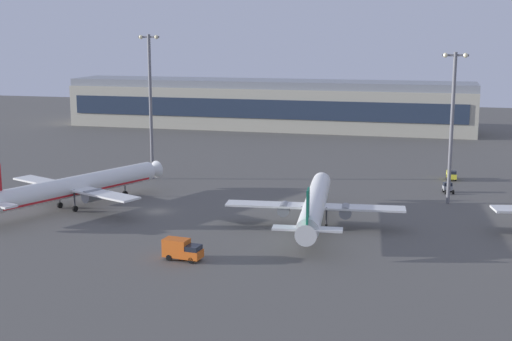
{
  "coord_description": "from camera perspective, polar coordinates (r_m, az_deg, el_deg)",
  "views": [
    {
      "loc": [
        48.81,
        -117.69,
        32.25
      ],
      "look_at": [
        12.86,
        22.71,
        4.0
      ],
      "focal_mm": 49.76,
      "sensor_mm": 36.0,
      "label": 1
    }
  ],
  "objects": [
    {
      "name": "terminal_building",
      "position": [
        243.14,
        0.94,
        5.33
      ],
      "size": [
        137.32,
        22.4,
        16.4
      ],
      "color": "#B2AD99",
      "rests_on": "ground"
    },
    {
      "name": "catering_truck",
      "position": [
        103.22,
        -5.99,
        -6.32
      ],
      "size": [
        5.88,
        2.97,
        3.05
      ],
      "rotation": [
        0.0,
        0.0,
        4.6
      ],
      "color": "#D85919",
      "rests_on": "ground"
    },
    {
      "name": "airplane_terminal_side",
      "position": [
        136.19,
        -14.33,
        -1.27
      ],
      "size": [
        31.22,
        39.54,
        10.69
      ],
      "rotation": [
        0.0,
        0.0,
        -0.41
      ],
      "color": "silver",
      "rests_on": "ground"
    },
    {
      "name": "airplane_far_stand",
      "position": [
        119.71,
        4.75,
        -2.78
      ],
      "size": [
        30.22,
        38.75,
        9.93
      ],
      "rotation": [
        0.0,
        0.0,
        0.1
      ],
      "color": "silver",
      "rests_on": "ground"
    },
    {
      "name": "apron_light_east",
      "position": [
        158.15,
        -8.48,
        5.69
      ],
      "size": [
        4.8,
        0.9,
        31.9
      ],
      "color": "slate",
      "rests_on": "ground"
    },
    {
      "name": "apron_light_central",
      "position": [
        138.47,
        15.49,
        3.99
      ],
      "size": [
        4.8,
        0.9,
        28.73
      ],
      "color": "slate",
      "rests_on": "ground"
    },
    {
      "name": "ground_plane",
      "position": [
        131.42,
        -7.92,
        -3.28
      ],
      "size": [
        416.0,
        416.0,
        0.0
      ],
      "primitive_type": "plane",
      "color": "#56544F"
    },
    {
      "name": "pushback_tug",
      "position": [
        150.52,
        15.15,
        -1.32
      ],
      "size": [
        2.44,
        3.4,
        2.05
      ],
      "rotation": [
        0.0,
        0.0,
        0.23
      ],
      "color": "gray",
      "rests_on": "ground"
    },
    {
      "name": "maintenance_van",
      "position": [
        163.58,
        15.44,
        -0.32
      ],
      "size": [
        2.22,
        4.24,
        2.25
      ],
      "rotation": [
        0.0,
        0.0,
        3.2
      ],
      "color": "yellow",
      "rests_on": "ground"
    }
  ]
}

